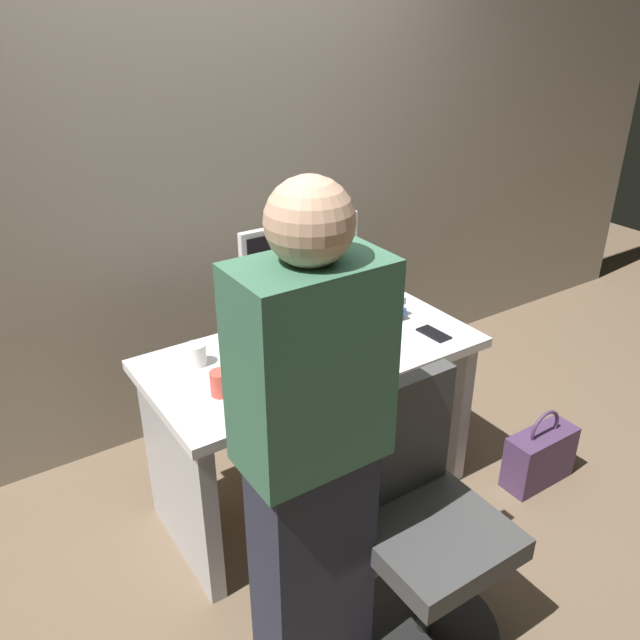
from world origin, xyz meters
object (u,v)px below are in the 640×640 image
office_chair (421,531)px  keyboard (311,369)px  monitor (301,269)px  cup_near_keyboard (220,383)px  cup_by_monitor (196,354)px  book_stack (378,309)px  cell_phone (434,334)px  person_at_desk (311,458)px  handbag (540,456)px  mouse (368,347)px  desk (313,399)px

office_chair → keyboard: size_ratio=2.19×
monitor → cup_near_keyboard: 0.64m
office_chair → cup_by_monitor: bearing=112.1°
book_stack → cell_phone: bearing=-67.9°
cup_near_keyboard → book_stack: book_stack is taller
office_chair → person_at_desk: bearing=167.6°
book_stack → handbag: size_ratio=0.60×
cup_by_monitor → book_stack: bearing=-5.0°
cell_phone → keyboard: bearing=174.1°
cup_near_keyboard → handbag: cup_near_keyboard is taller
monitor → cup_by_monitor: 0.55m
office_chair → mouse: bearing=68.8°
office_chair → handbag: bearing=15.2°
office_chair → book_stack: bearing=61.3°
office_chair → handbag: (0.97, 0.26, -0.29)m
desk → office_chair: size_ratio=1.41×
cup_near_keyboard → cup_by_monitor: 0.24m
cell_phone → handbag: (0.42, -0.31, -0.61)m
desk → cup_by_monitor: 0.53m
handbag → office_chair: bearing=-164.8°
mouse → book_stack: size_ratio=0.44×
cup_by_monitor → handbag: bearing=-25.3°
desk → handbag: desk is taller
desk → keyboard: size_ratio=3.08×
person_at_desk → keyboard: person_at_desk is taller
cell_phone → person_at_desk: bearing=-154.1°
person_at_desk → handbag: bearing=7.8°
monitor → handbag: bearing=-39.9°
desk → keyboard: 0.30m
cup_near_keyboard → book_stack: (0.83, 0.17, 0.00)m
desk → cell_phone: bearing=-19.8°
monitor → keyboard: 0.46m
office_chair → cup_by_monitor: 1.03m
keyboard → cup_near_keyboard: cup_near_keyboard is taller
cell_phone → cup_near_keyboard: bearing=172.7°
person_at_desk → handbag: size_ratio=4.34×
office_chair → mouse: office_chair is taller
person_at_desk → mouse: bearing=41.3°
handbag → person_at_desk: bearing=-172.2°
mouse → monitor: bearing=105.9°
cup_by_monitor → cell_phone: bearing=-19.2°
person_at_desk → cup_near_keyboard: 0.58m
cup_near_keyboard → desk: bearing=11.8°
keyboard → book_stack: book_stack is taller
cell_phone → book_stack: bearing=109.8°
cell_phone → handbag: cell_phone is taller
monitor → handbag: size_ratio=1.43×
cup_near_keyboard → handbag: bearing=-16.2°
desk → cup_near_keyboard: 0.54m
cup_by_monitor → keyboard: bearing=-40.3°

